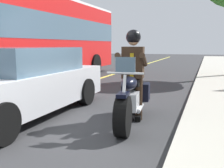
{
  "coord_description": "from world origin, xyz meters",
  "views": [
    {
      "loc": [
        3.89,
        2.4,
        1.45
      ],
      "look_at": [
        -0.72,
        0.78,
        0.75
      ],
      "focal_mm": 43.65,
      "sensor_mm": 36.0,
      "label": 1
    }
  ],
  "objects": [
    {
      "name": "bus_far",
      "position": [
        -5.26,
        -4.05,
        1.87
      ],
      "size": [
        11.05,
        2.7,
        3.3
      ],
      "color": "red",
      "rests_on": "ground_plane"
    },
    {
      "name": "rider_main",
      "position": [
        -1.15,
        1.06,
        1.04
      ],
      "size": [
        0.67,
        0.6,
        1.74
      ],
      "color": "black",
      "rests_on": "ground_plane"
    },
    {
      "name": "car_silver",
      "position": [
        -0.69,
        -1.23,
        0.69
      ],
      "size": [
        4.6,
        1.92,
        1.4
      ],
      "color": "silver",
      "rests_on": "ground_plane"
    },
    {
      "name": "ground_plane",
      "position": [
        0.0,
        0.0,
        0.0
      ],
      "size": [
        80.0,
        80.0,
        0.0
      ],
      "primitive_type": "plane",
      "color": "#333335"
    },
    {
      "name": "motorcycle_main",
      "position": [
        -0.96,
        1.08,
        0.45
      ],
      "size": [
        2.22,
        0.75,
        1.26
      ],
      "color": "black",
      "rests_on": "ground_plane"
    }
  ]
}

